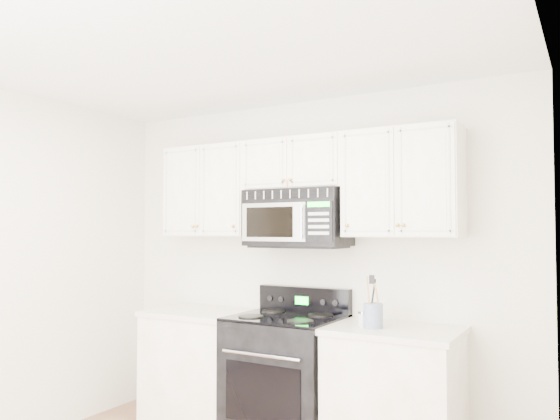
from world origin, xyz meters
The scene contains 9 objects.
room centered at (0.00, 0.00, 1.30)m, with size 3.51×3.51×2.61m.
base_cabinet_left centered at (-0.80, 1.44, 0.43)m, with size 0.86×0.65×0.92m.
base_cabinet_right centered at (0.80, 1.44, 0.43)m, with size 0.86×0.65×0.92m.
range centered at (-0.02, 1.42, 0.48)m, with size 0.78×0.71×1.12m.
upper_cabinets centered at (0.00, 1.58, 1.93)m, with size 2.44×0.37×0.75m.
microwave centered at (0.01, 1.55, 1.66)m, with size 0.77×0.44×0.43m.
utensil_crock centered at (0.68, 1.35, 1.01)m, with size 0.13×0.13×0.34m.
shaker_salt centered at (0.60, 1.37, 0.97)m, with size 0.04×0.04×0.10m.
shaker_pepper centered at (0.59, 1.37, 0.97)m, with size 0.04×0.04×0.10m.
Camera 1 is at (1.96, -2.11, 1.56)m, focal length 35.00 mm.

